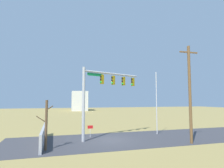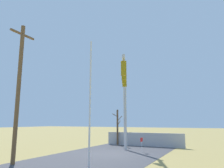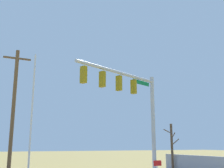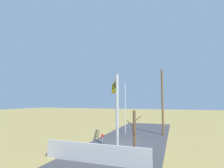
# 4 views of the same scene
# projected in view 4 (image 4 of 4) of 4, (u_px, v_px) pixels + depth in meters

# --- Properties ---
(ground_plane) EXTENTS (160.00, 160.00, 0.00)m
(ground_plane) POSITION_uv_depth(u_px,v_px,m) (126.00, 144.00, 18.49)
(ground_plane) COLOR #9E894C
(road_surface) EXTENTS (28.00, 8.00, 0.01)m
(road_surface) POSITION_uv_depth(u_px,v_px,m) (134.00, 137.00, 22.25)
(road_surface) COLOR #3D3D42
(road_surface) RESTS_ON ground_plane
(sidewalk_corner) EXTENTS (6.00, 6.00, 0.01)m
(sidewalk_corner) POSITION_uv_depth(u_px,v_px,m) (114.00, 154.00, 15.06)
(sidewalk_corner) COLOR #B7B5AD
(sidewalk_corner) RESTS_ON ground_plane
(retaining_fence) EXTENTS (0.20, 8.30, 1.40)m
(retaining_fence) POSITION_uv_depth(u_px,v_px,m) (95.00, 153.00, 12.94)
(retaining_fence) COLOR #A8A8AD
(retaining_fence) RESTS_ON ground_plane
(signal_mast) EXTENTS (6.82, 2.97, 7.04)m
(signal_mast) POSITION_uv_depth(u_px,v_px,m) (115.00, 95.00, 18.79)
(signal_mast) COLOR #B2B5BA
(signal_mast) RESTS_ON ground_plane
(flagpole) EXTENTS (0.10, 0.10, 7.12)m
(flagpole) POSITION_uv_depth(u_px,v_px,m) (125.00, 108.00, 24.97)
(flagpole) COLOR silver
(flagpole) RESTS_ON ground_plane
(utility_pole) EXTENTS (1.90, 0.26, 8.90)m
(utility_pole) POSITION_uv_depth(u_px,v_px,m) (162.00, 100.00, 23.93)
(utility_pole) COLOR brown
(utility_pole) RESTS_ON ground_plane
(bare_tree) EXTENTS (1.27, 1.02, 3.87)m
(bare_tree) POSITION_uv_depth(u_px,v_px,m) (134.00, 137.00, 12.40)
(bare_tree) COLOR brown
(bare_tree) RESTS_ON ground_plane
(open_sign) EXTENTS (0.56, 0.04, 1.22)m
(open_sign) POSITION_uv_depth(u_px,v_px,m) (102.00, 137.00, 17.66)
(open_sign) COLOR silver
(open_sign) RESTS_ON ground_plane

